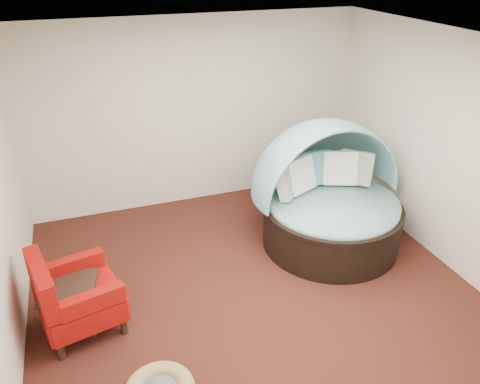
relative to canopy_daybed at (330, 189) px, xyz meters
name	(u,v)px	position (x,y,z in m)	size (l,w,h in m)	color
floor	(255,292)	(-1.33, -0.73, -0.78)	(5.00, 5.00, 0.00)	#401912
wall_back	(195,114)	(-1.33, 1.77, 0.62)	(5.00, 5.00, 0.00)	beige
wall_front	(412,368)	(-1.33, -3.23, 0.62)	(5.00, 5.00, 0.00)	beige
wall_right	(452,154)	(1.17, -0.73, 0.62)	(5.00, 5.00, 0.00)	beige
ceiling	(259,47)	(-1.33, -0.73, 2.02)	(5.00, 5.00, 0.00)	white
canopy_daybed	(330,189)	(0.00, 0.00, 0.00)	(2.00, 1.87, 1.67)	black
red_armchair	(73,296)	(-3.29, -0.65, -0.34)	(0.95, 0.95, 0.94)	black
side_table	(71,300)	(-3.33, -0.58, -0.44)	(0.64, 0.64, 0.52)	black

